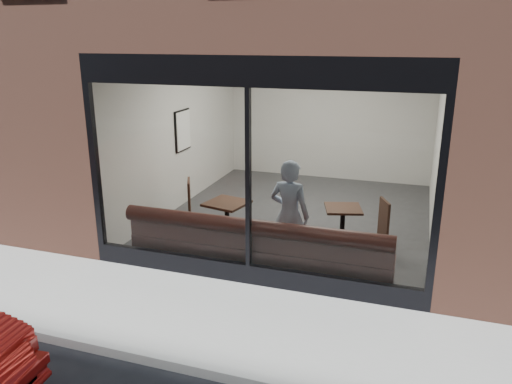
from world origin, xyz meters
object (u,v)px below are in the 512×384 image
(person, at_px, (289,215))
(cafe_chair_left, at_px, (180,217))
(cafe_table_right, at_px, (343,209))
(cafe_table_left, at_px, (227,203))
(banquette, at_px, (257,258))
(cafe_chair_right, at_px, (371,242))

(person, relative_size, cafe_chair_left, 3.67)
(person, xyz_separation_m, cafe_table_right, (0.68, 0.89, -0.11))
(cafe_table_right, bearing_deg, cafe_table_left, -169.60)
(cafe_table_left, xyz_separation_m, cafe_chair_left, (-1.08, 0.34, -0.50))
(banquette, bearing_deg, cafe_chair_left, 148.08)
(banquette, relative_size, cafe_chair_right, 9.43)
(person, relative_size, cafe_table_left, 2.66)
(cafe_table_right, bearing_deg, cafe_chair_right, -8.66)
(banquette, xyz_separation_m, cafe_chair_left, (-1.90, 1.18, 0.01))
(cafe_table_left, relative_size, cafe_table_right, 1.12)
(person, bearing_deg, cafe_table_right, -119.47)
(cafe_chair_right, bearing_deg, cafe_table_left, -16.62)
(cafe_table_left, xyz_separation_m, cafe_chair_right, (2.39, 0.28, -0.50))
(person, bearing_deg, cafe_table_left, -15.64)
(cafe_table_right, distance_m, cafe_chair_right, 0.70)
(cafe_chair_left, bearing_deg, cafe_chair_right, 154.07)
(banquette, xyz_separation_m, cafe_table_right, (1.08, 1.19, 0.52))
(person, distance_m, cafe_table_right, 1.12)
(person, height_order, cafe_chair_right, person)
(banquette, distance_m, cafe_table_right, 1.69)
(cafe_table_left, distance_m, cafe_table_right, 1.94)
(banquette, xyz_separation_m, person, (0.40, 0.31, 0.63))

